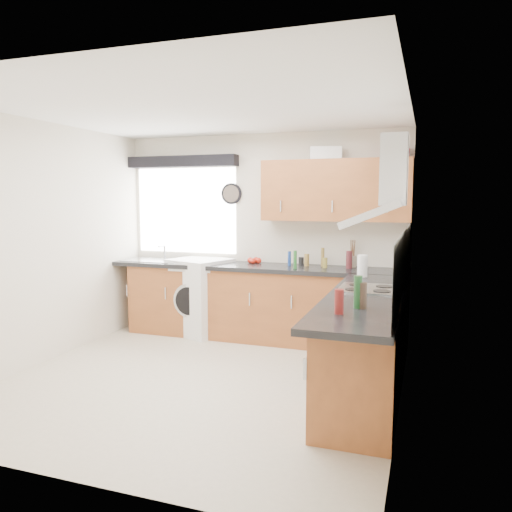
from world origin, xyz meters
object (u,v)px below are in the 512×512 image
at_px(upper_cabinets, 336,190).
at_px(washing_machine, 200,296).
at_px(oven, 368,343).
at_px(extractor_hood, 384,191).

relative_size(upper_cabinets, washing_machine, 1.79).
xyz_separation_m(oven, washing_machine, (-2.23, 1.22, 0.05)).
bearing_deg(extractor_hood, washing_machine, 152.37).
bearing_deg(upper_cabinets, washing_machine, -176.42).
height_order(oven, upper_cabinets, upper_cabinets).
xyz_separation_m(upper_cabinets, washing_machine, (-1.68, -0.10, -1.32)).
distance_m(oven, washing_machine, 2.54).
bearing_deg(upper_cabinets, oven, -67.46).
bearing_deg(washing_machine, upper_cabinets, 22.93).
bearing_deg(upper_cabinets, extractor_hood, -63.87).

